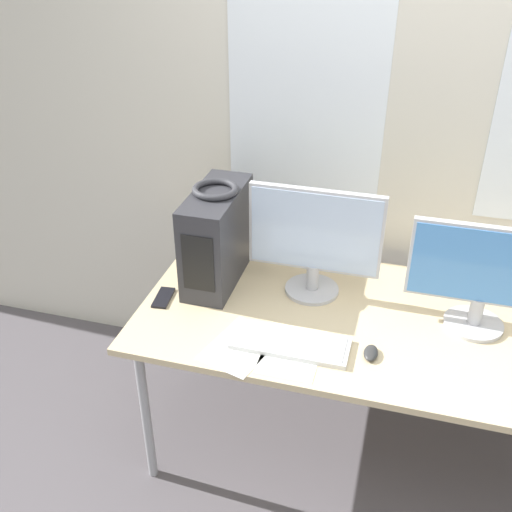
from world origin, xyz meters
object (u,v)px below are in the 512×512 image
at_px(pc_tower, 217,237).
at_px(cell_phone, 163,298).
at_px(monitor_right_near, 485,275).
at_px(headphones, 215,189).
at_px(mouse, 371,353).
at_px(keyboard, 291,343).
at_px(monitor_main, 315,240).

bearing_deg(pc_tower, cell_phone, -127.75).
bearing_deg(monitor_right_near, headphones, 176.85).
xyz_separation_m(pc_tower, monitor_right_near, (1.07, -0.06, 0.03)).
height_order(headphones, mouse, headphones).
xyz_separation_m(pc_tower, keyboard, (0.41, -0.37, -0.19)).
distance_m(monitor_right_near, keyboard, 0.76).
bearing_deg(monitor_main, cell_phone, -159.10).
height_order(monitor_main, cell_phone, monitor_main).
relative_size(mouse, cell_phone, 0.61).
distance_m(pc_tower, headphones, 0.22).
bearing_deg(cell_phone, mouse, -14.80).
relative_size(monitor_main, mouse, 5.88).
height_order(monitor_main, keyboard, monitor_main).
relative_size(headphones, mouse, 2.06).
distance_m(monitor_right_near, cell_phone, 1.27).
bearing_deg(headphones, pc_tower, -90.00).
xyz_separation_m(monitor_main, monitor_right_near, (0.65, -0.06, -0.02)).
distance_m(monitor_main, monitor_right_near, 0.66).
distance_m(pc_tower, keyboard, 0.58).
bearing_deg(cell_phone, monitor_right_near, 0.97).
distance_m(headphones, monitor_main, 0.45).
relative_size(monitor_main, cell_phone, 3.62).
xyz_separation_m(keyboard, cell_phone, (-0.58, 0.15, -0.01)).
relative_size(pc_tower, headphones, 2.41).
xyz_separation_m(monitor_right_near, mouse, (-0.36, -0.29, -0.22)).
bearing_deg(monitor_main, mouse, -50.69).
height_order(monitor_right_near, keyboard, monitor_right_near).
xyz_separation_m(headphones, keyboard, (0.41, -0.37, -0.41)).
distance_m(monitor_main, cell_phone, 0.67).
distance_m(pc_tower, cell_phone, 0.34).
bearing_deg(mouse, headphones, 153.73).
bearing_deg(keyboard, pc_tower, 137.96).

